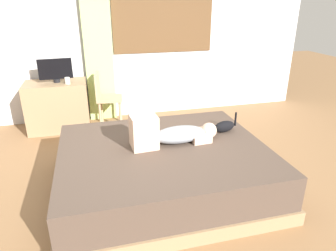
{
  "coord_description": "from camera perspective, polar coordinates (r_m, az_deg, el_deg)",
  "views": [
    {
      "loc": [
        -0.57,
        -2.58,
        1.88
      ],
      "look_at": [
        0.19,
        0.33,
        0.64
      ],
      "focal_mm": 32.53,
      "sensor_mm": 36.0,
      "label": 1
    }
  ],
  "objects": [
    {
      "name": "ground_plane",
      "position": [
        3.24,
        -1.91,
        -12.97
      ],
      "size": [
        16.0,
        16.0,
        0.0
      ],
      "primitive_type": "plane",
      "color": "olive"
    },
    {
      "name": "back_wall_with_window",
      "position": [
        5.17,
        -8.51,
        17.53
      ],
      "size": [
        6.4,
        0.14,
        2.9
      ],
      "color": "silver",
      "rests_on": "ground"
    },
    {
      "name": "bed",
      "position": [
        3.23,
        -0.83,
        -8.0
      ],
      "size": [
        2.14,
        1.8,
        0.49
      ],
      "color": "#997A56",
      "rests_on": "ground"
    },
    {
      "name": "person_lying",
      "position": [
        3.15,
        0.48,
        -1.45
      ],
      "size": [
        0.94,
        0.31,
        0.34
      ],
      "color": "#8C939E",
      "rests_on": "bed"
    },
    {
      "name": "cat",
      "position": [
        3.49,
        10.28,
        -0.21
      ],
      "size": [
        0.35,
        0.16,
        0.21
      ],
      "color": "black",
      "rests_on": "bed"
    },
    {
      "name": "desk",
      "position": [
        4.98,
        -19.92,
        3.48
      ],
      "size": [
        0.9,
        0.56,
        0.74
      ],
      "color": "#997A56",
      "rests_on": "ground"
    },
    {
      "name": "tv_monitor",
      "position": [
        4.84,
        -20.34,
        9.71
      ],
      "size": [
        0.48,
        0.1,
        0.35
      ],
      "color": "black",
      "rests_on": "desk"
    },
    {
      "name": "cup",
      "position": [
        4.73,
        -18.34,
        8.01
      ],
      "size": [
        0.07,
        0.07,
        0.09
      ],
      "primitive_type": "cylinder",
      "color": "white",
      "rests_on": "desk"
    },
    {
      "name": "chair_by_desk",
      "position": [
        4.83,
        -11.77,
        5.52
      ],
      "size": [
        0.42,
        0.42,
        0.86
      ],
      "color": "tan",
      "rests_on": "ground"
    },
    {
      "name": "curtain_left",
      "position": [
        5.05,
        -13.0,
        14.46
      ],
      "size": [
        0.44,
        0.06,
        2.44
      ],
      "primitive_type": "cube",
      "color": "#ADCC75",
      "rests_on": "ground"
    }
  ]
}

